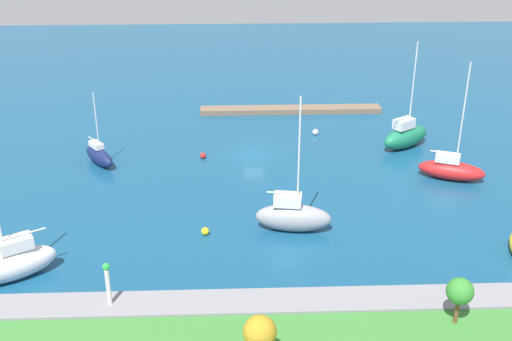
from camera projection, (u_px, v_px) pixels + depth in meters
water at (254, 155)px, 79.57m from camera, size 160.00×160.00×0.00m
pier_dock at (291, 110)px, 94.14m from camera, size 26.98×2.50×0.75m
breakwater at (267, 307)px, 50.15m from camera, size 69.61×3.19×1.41m
harbor_beacon at (108, 281)px, 48.53m from camera, size 0.56×0.56×3.73m
park_tree_midwest at (260, 332)px, 42.19m from camera, size 2.32×2.32×4.08m
park_tree_west at (460, 292)px, 46.50m from camera, size 2.05×2.05×3.88m
sailboat_gray_by_breakwater at (293, 216)px, 61.91m from camera, size 7.76×3.54×13.96m
sailboat_navy_inner_mooring at (99, 155)px, 76.54m from camera, size 5.00×5.82×9.29m
sailboat_green_mid_basin at (405, 136)px, 81.24m from camera, size 7.67×6.37×13.81m
sailboat_red_west_end at (451, 169)px, 72.73m from camera, size 7.96×5.22×13.96m
sailboat_white_along_channel at (12, 263)px, 54.33m from camera, size 7.97×6.18×13.46m
mooring_buoy_red at (203, 156)px, 78.50m from camera, size 0.75×0.75×0.75m
mooring_buoy_yellow at (205, 231)px, 61.59m from camera, size 0.79×0.79×0.79m
mooring_buoy_white at (315, 132)px, 85.71m from camera, size 0.82×0.82×0.82m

